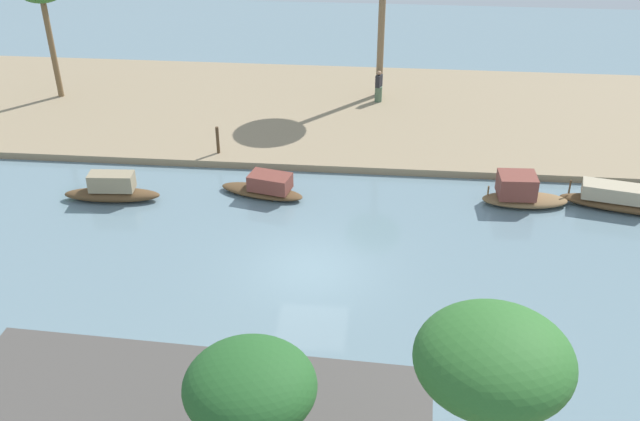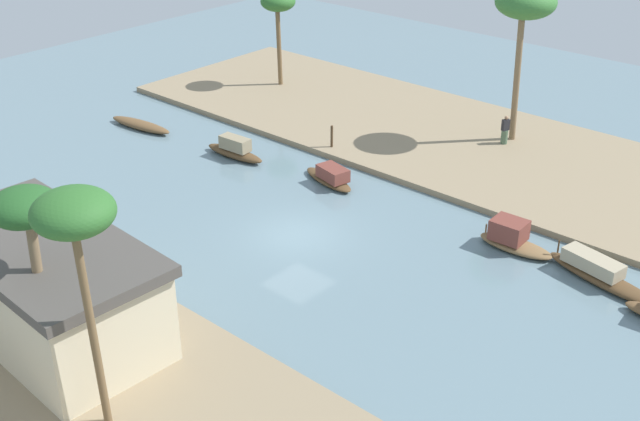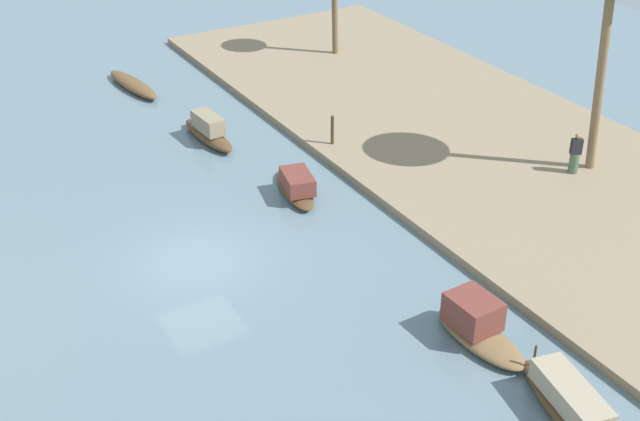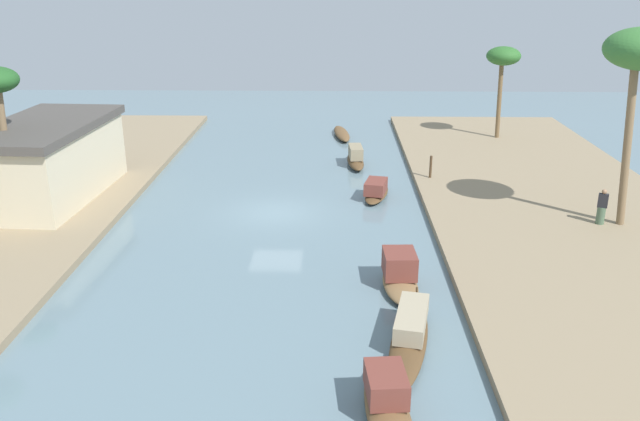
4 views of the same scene
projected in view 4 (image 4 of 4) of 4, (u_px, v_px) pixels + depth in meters
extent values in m
plane|color=slate|center=(275.00, 213.00, 30.93)|extent=(68.90, 68.90, 0.00)
cube|color=#937F60|center=(558.00, 212.00, 30.59)|extent=(41.99, 12.50, 0.32)
ellipsoid|color=brown|center=(400.00, 284.00, 23.37)|extent=(3.36, 1.36, 0.40)
cube|color=brown|center=(400.00, 264.00, 23.52)|extent=(1.48, 1.21, 0.89)
cylinder|color=brown|center=(395.00, 259.00, 24.62)|extent=(0.07, 0.07, 0.40)
ellipsoid|color=brown|center=(377.00, 193.00, 33.12)|extent=(3.59, 1.79, 0.35)
cube|color=brown|center=(376.00, 187.00, 32.62)|extent=(1.80, 1.31, 0.63)
ellipsoid|color=brown|center=(355.00, 161.00, 38.59)|extent=(3.85, 1.16, 0.49)
cube|color=gray|center=(356.00, 152.00, 38.33)|extent=(1.78, 0.85, 0.69)
ellipsoid|color=brown|center=(409.00, 343.00, 19.64)|extent=(5.33, 2.13, 0.43)
cube|color=tan|center=(412.00, 319.00, 20.02)|extent=(2.63, 1.39, 0.57)
cylinder|color=brown|center=(417.00, 295.00, 21.58)|extent=(0.07, 0.07, 0.58)
ellipsoid|color=brown|center=(342.00, 134.00, 45.34)|extent=(4.58, 1.48, 0.47)
ellipsoid|color=brown|center=(389.00, 416.00, 16.32)|extent=(4.55, 1.49, 0.50)
cube|color=brown|center=(386.00, 384.00, 16.60)|extent=(1.53, 1.13, 0.71)
cylinder|color=#4C664C|center=(601.00, 215.00, 28.61)|extent=(0.47, 0.47, 0.78)
cube|color=#232328|center=(603.00, 201.00, 28.37)|extent=(0.36, 0.47, 0.62)
sphere|color=#9E7556|center=(604.00, 192.00, 28.23)|extent=(0.21, 0.21, 0.21)
cylinder|color=#4C3823|center=(431.00, 167.00, 35.04)|extent=(0.14, 0.14, 1.22)
cylinder|color=#7F6647|center=(627.00, 148.00, 27.53)|extent=(0.34, 0.83, 6.98)
cylinder|color=brown|center=(499.00, 101.00, 43.12)|extent=(0.29, 0.43, 4.99)
ellipsoid|color=#2D6628|center=(504.00, 56.00, 42.11)|extent=(2.22, 2.22, 1.22)
cylinder|color=#7F6647|center=(6.00, 150.00, 29.82)|extent=(0.33, 0.55, 5.60)
cube|color=beige|center=(48.00, 164.00, 31.72)|extent=(9.04, 4.88, 3.35)
cube|color=#4C4742|center=(42.00, 126.00, 31.07)|extent=(9.58, 5.17, 0.40)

